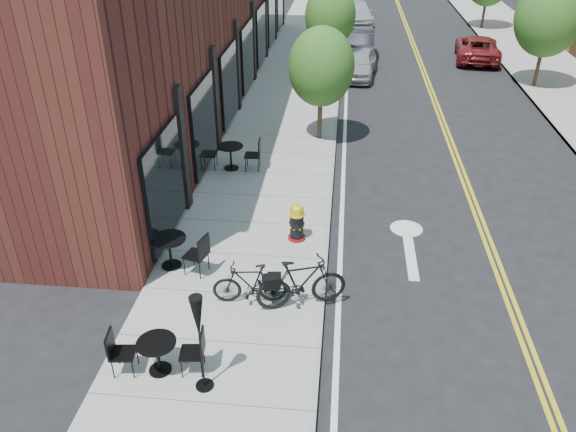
{
  "coord_description": "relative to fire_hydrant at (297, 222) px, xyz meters",
  "views": [
    {
      "loc": [
        0.18,
        -9.48,
        7.73
      ],
      "look_at": [
        -0.99,
        1.93,
        1.0
      ],
      "focal_mm": 35.0,
      "sensor_mm": 36.0,
      "label": 1
    }
  ],
  "objects": [
    {
      "name": "bistro_set_b",
      "position": [
        -2.79,
        -1.46,
        0.02
      ],
      "size": [
        1.89,
        0.99,
        1.0
      ],
      "rotation": [
        0.0,
        0.0,
        -0.29
      ],
      "color": "black",
      "rests_on": "sidewalk_near"
    },
    {
      "name": "parked_car_a",
      "position": [
        1.61,
        14.54,
        0.05
      ],
      "size": [
        1.91,
        3.91,
        1.28
      ],
      "primitive_type": "imported",
      "rotation": [
        0.0,
        0.0,
        -0.11
      ],
      "color": "#A0A1A8",
      "rests_on": "ground"
    },
    {
      "name": "bistro_set_c",
      "position": [
        -2.4,
        3.85,
        0.02
      ],
      "size": [
        1.85,
        0.82,
        0.99
      ],
      "rotation": [
        0.0,
        0.0,
        0.03
      ],
      "color": "black",
      "rests_on": "sidewalk_near"
    },
    {
      "name": "patio_umbrella",
      "position": [
        -1.19,
        -4.98,
        0.95
      ],
      "size": [
        0.32,
        0.32,
        1.99
      ],
      "color": "black",
      "rests_on": "sidewalk_near"
    },
    {
      "name": "sidewalk_near",
      "position": [
        -1.19,
        7.67,
        -0.54
      ],
      "size": [
        4.0,
        70.0,
        0.12
      ],
      "primitive_type": "cube",
      "color": "#9E9B93",
      "rests_on": "ground"
    },
    {
      "name": "tree_near_b",
      "position": [
        0.21,
        14.67,
        2.12
      ],
      "size": [
        2.3,
        2.3,
        3.98
      ],
      "color": "#382B1E",
      "rests_on": "sidewalk_near"
    },
    {
      "name": "tree_far_b",
      "position": [
        9.41,
        13.67,
        2.46
      ],
      "size": [
        2.8,
        2.8,
        4.62
      ],
      "color": "#382B1E",
      "rests_on": "sidewalk_far"
    },
    {
      "name": "fire_hydrant",
      "position": [
        0.0,
        0.0,
        0.0
      ],
      "size": [
        0.54,
        0.54,
        1.01
      ],
      "rotation": [
        0.0,
        0.0,
        -0.27
      ],
      "color": "maroon",
      "rests_on": "sidewalk_near"
    },
    {
      "name": "tree_near_a",
      "position": [
        0.21,
        6.67,
        2.01
      ],
      "size": [
        2.2,
        2.2,
        3.81
      ],
      "color": "#382B1E",
      "rests_on": "sidewalk_near"
    },
    {
      "name": "parked_car_far",
      "position": [
        7.69,
        18.15,
        0.03
      ],
      "size": [
        2.6,
        4.7,
        1.25
      ],
      "primitive_type": "imported",
      "rotation": [
        0.0,
        0.0,
        3.02
      ],
      "color": "maroon",
      "rests_on": "ground"
    },
    {
      "name": "bicycle_left",
      "position": [
        -0.76,
        -2.56,
        -0.0
      ],
      "size": [
        1.61,
        0.63,
        0.94
      ],
      "primitive_type": "imported",
      "rotation": [
        0.0,
        0.0,
        -1.45
      ],
      "color": "black",
      "rests_on": "sidewalk_near"
    },
    {
      "name": "parked_car_b",
      "position": [
        1.61,
        17.46,
        0.14
      ],
      "size": [
        1.66,
        4.49,
        1.47
      ],
      "primitive_type": "imported",
      "rotation": [
        0.0,
        0.0,
        -0.02
      ],
      "color": "black",
      "rests_on": "ground"
    },
    {
      "name": "ground",
      "position": [
        0.81,
        -2.33,
        -0.6
      ],
      "size": [
        120.0,
        120.0,
        0.0
      ],
      "primitive_type": "plane",
      "color": "black",
      "rests_on": "ground"
    },
    {
      "name": "building_near",
      "position": [
        -5.69,
        11.67,
        2.9
      ],
      "size": [
        5.0,
        28.0,
        7.0
      ],
      "primitive_type": "cube",
      "color": "#461916",
      "rests_on": "ground"
    },
    {
      "name": "parked_car_c",
      "position": [
        1.61,
        26.74,
        0.06
      ],
      "size": [
        2.13,
        4.62,
        1.31
      ],
      "primitive_type": "imported",
      "rotation": [
        0.0,
        0.0,
        0.07
      ],
      "color": "#B4B4B9",
      "rests_on": "ground"
    },
    {
      "name": "bicycle_right",
      "position": [
        0.32,
        -2.58,
        0.1
      ],
      "size": [
        1.99,
        1.13,
        1.15
      ],
      "primitive_type": "imported",
      "rotation": [
        0.0,
        0.0,
        1.9
      ],
      "color": "black",
      "rests_on": "sidewalk_near"
    },
    {
      "name": "bistro_set_a",
      "position": [
        -2.08,
        -4.69,
        -0.03
      ],
      "size": [
        1.68,
        0.79,
        0.89
      ],
      "rotation": [
        0.0,
        0.0,
        0.11
      ],
      "color": "black",
      "rests_on": "sidewalk_near"
    }
  ]
}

